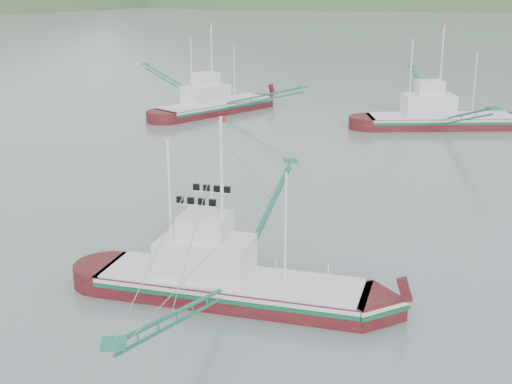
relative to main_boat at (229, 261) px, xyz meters
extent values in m
plane|color=slate|center=(2.41, 1.65, -2.07)|extent=(1200.00, 1200.00, 0.00)
cube|color=#480C0F|center=(0.10, -0.05, -1.88)|extent=(13.98, 8.94, 1.83)
cube|color=silver|center=(0.10, -0.05, -1.11)|extent=(13.76, 8.90, 0.20)
cube|color=#0D5E3B|center=(0.10, -0.05, -1.34)|extent=(13.77, 8.92, 0.20)
cube|color=silver|center=(0.10, -0.05, -0.93)|extent=(13.28, 8.50, 0.11)
cube|color=silver|center=(-1.14, 0.51, 0.03)|extent=(5.36, 4.54, 2.01)
cube|color=silver|center=(-1.14, 0.51, 1.68)|extent=(2.99, 2.80, 1.28)
cylinder|color=white|center=(-0.31, 0.14, 3.14)|extent=(0.15, 0.15, 8.21)
cylinder|color=white|center=(-2.81, 1.26, 2.52)|extent=(0.13, 0.13, 6.98)
cylinder|color=white|center=(2.60, -1.17, 1.90)|extent=(0.11, 0.11, 5.75)
cube|color=#480C0F|center=(26.65, 38.21, -1.86)|extent=(16.06, 5.82, 2.09)
cube|color=silver|center=(26.65, 38.21, -0.97)|extent=(15.76, 5.87, 0.23)
cube|color=#0D5E3B|center=(26.65, 38.21, -1.23)|extent=(15.76, 5.89, 0.23)
cube|color=silver|center=(26.65, 38.21, -0.76)|extent=(15.26, 5.52, 0.13)
cube|color=silver|center=(25.09, 38.37, 0.34)|extent=(5.56, 3.88, 2.30)
cube|color=silver|center=(25.09, 38.37, 2.23)|extent=(2.95, 2.58, 1.47)
cylinder|color=white|center=(26.13, 38.26, 3.90)|extent=(0.17, 0.17, 9.43)
cylinder|color=white|center=(23.01, 38.59, 3.20)|extent=(0.15, 0.15, 8.01)
cylinder|color=white|center=(29.78, 37.88, 2.49)|extent=(0.13, 0.13, 6.60)
cube|color=#480C0F|center=(3.59, 49.91, -1.86)|extent=(14.54, 12.22, 2.01)
cube|color=silver|center=(3.59, 49.91, -1.01)|extent=(14.35, 12.11, 0.22)
cube|color=#0D5E3B|center=(3.59, 49.91, -1.26)|extent=(14.36, 12.12, 0.22)
cube|color=silver|center=(3.59, 49.91, -0.81)|extent=(13.81, 11.61, 0.12)
cube|color=silver|center=(2.38, 49.02, 0.25)|extent=(5.96, 5.58, 2.22)
cube|color=silver|center=(2.38, 49.02, 2.06)|extent=(3.42, 3.34, 1.41)
cylinder|color=white|center=(3.19, 49.61, 3.67)|extent=(0.16, 0.16, 9.06)
cylinder|color=white|center=(0.76, 47.82, 2.99)|extent=(0.14, 0.14, 7.70)
cylinder|color=white|center=(6.02, 51.71, 2.31)|extent=(0.12, 0.12, 6.34)
camera|label=1|loc=(-3.26, -32.64, 13.67)|focal=50.00mm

